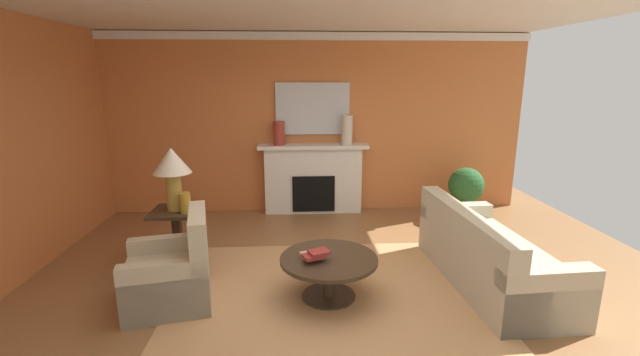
{
  "coord_description": "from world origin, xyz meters",
  "views": [
    {
      "loc": [
        -0.23,
        -4.15,
        2.25
      ],
      "look_at": [
        0.07,
        0.99,
        1.0
      ],
      "focal_mm": 23.67,
      "sensor_mm": 36.0,
      "label": 1
    }
  ],
  "objects": [
    {
      "name": "fireplace",
      "position": [
        0.06,
        2.69,
        0.55
      ],
      "size": [
        1.8,
        0.35,
        1.16
      ],
      "color": "white",
      "rests_on": "ground_plane"
    },
    {
      "name": "book_small_novel",
      "position": [
        -0.01,
        -0.26,
        0.55
      ],
      "size": [
        0.24,
        0.21,
        0.03
      ],
      "primitive_type": "cube",
      "rotation": [
        0.0,
        0.0,
        0.38
      ],
      "color": "maroon",
      "rests_on": "coffee_table"
    },
    {
      "name": "side_table",
      "position": [
        -1.66,
        0.72,
        0.4
      ],
      "size": [
        0.56,
        0.56,
        0.7
      ],
      "color": "#3D2D1E",
      "rests_on": "ground_plane"
    },
    {
      "name": "ground_plane",
      "position": [
        0.0,
        0.0,
        0.0
      ],
      "size": [
        8.56,
        8.56,
        0.0
      ],
      "primitive_type": "plane",
      "color": "olive"
    },
    {
      "name": "armchair_near_window",
      "position": [
        -1.48,
        -0.2,
        0.31
      ],
      "size": [
        0.95,
        0.95,
        0.95
      ],
      "color": "#C1B293",
      "rests_on": "ground_plane"
    },
    {
      "name": "book_art_folio",
      "position": [
        -0.06,
        -0.28,
        0.51
      ],
      "size": [
        0.26,
        0.22,
        0.03
      ],
      "primitive_type": "cube",
      "rotation": [
        0.0,
        0.0,
        0.37
      ],
      "color": "maroon",
      "rests_on": "coffee_table"
    },
    {
      "name": "sofa",
      "position": [
        1.87,
        0.05,
        0.3
      ],
      "size": [
        1.01,
        2.15,
        0.85
      ],
      "color": "#BCB299",
      "rests_on": "ground_plane"
    },
    {
      "name": "vase_mantel_right",
      "position": [
        0.61,
        2.64,
        1.4
      ],
      "size": [
        0.18,
        0.18,
        0.47
      ],
      "primitive_type": "cylinder",
      "color": "beige",
      "rests_on": "fireplace"
    },
    {
      "name": "vase_on_side_table",
      "position": [
        -1.51,
        0.6,
        0.82
      ],
      "size": [
        0.12,
        0.12,
        0.24
      ],
      "primitive_type": "cylinder",
      "color": "#B7892D",
      "rests_on": "side_table"
    },
    {
      "name": "table_lamp",
      "position": [
        -1.66,
        0.72,
        1.22
      ],
      "size": [
        0.44,
        0.44,
        0.75
      ],
      "color": "#B28E38",
      "rests_on": "side_table"
    },
    {
      "name": "ceiling_panel",
      "position": [
        0.0,
        0.3,
        2.97
      ],
      "size": [
        7.18,
        6.28,
        0.06
      ],
      "primitive_type": "cube",
      "color": "white"
    },
    {
      "name": "mantel_mirror",
      "position": [
        0.06,
        2.81,
        1.73
      ],
      "size": [
        1.2,
        0.04,
        0.84
      ],
      "primitive_type": "cube",
      "color": "silver"
    },
    {
      "name": "wall_fireplace",
      "position": [
        0.0,
        2.9,
        1.47
      ],
      "size": [
        7.18,
        0.12,
        2.94
      ],
      "primitive_type": "cube",
      "color": "#CC723D",
      "rests_on": "ground_plane"
    },
    {
      "name": "potted_plant",
      "position": [
        2.49,
        2.23,
        0.49
      ],
      "size": [
        0.56,
        0.56,
        0.83
      ],
      "color": "#333333",
      "rests_on": "ground_plane"
    },
    {
      "name": "crown_moulding",
      "position": [
        0.0,
        2.82,
        2.86
      ],
      "size": [
        7.18,
        0.08,
        0.12
      ],
      "primitive_type": "cube",
      "color": "white"
    },
    {
      "name": "area_rug",
      "position": [
        0.09,
        -0.18,
        0.01
      ],
      "size": [
        3.24,
        2.76,
        0.01
      ],
      "primitive_type": "cube",
      "color": "tan",
      "rests_on": "ground_plane"
    },
    {
      "name": "vase_mantel_left",
      "position": [
        -0.49,
        2.64,
        1.35
      ],
      "size": [
        0.18,
        0.18,
        0.38
      ],
      "primitive_type": "cylinder",
      "color": "#9E3328",
      "rests_on": "fireplace"
    },
    {
      "name": "book_red_cover",
      "position": [
        -0.08,
        -0.15,
        0.47
      ],
      "size": [
        0.25,
        0.21,
        0.05
      ],
      "primitive_type": "cube",
      "rotation": [
        0.0,
        0.0,
        0.33
      ],
      "color": "tan",
      "rests_on": "coffee_table"
    },
    {
      "name": "coffee_table",
      "position": [
        0.09,
        -0.18,
        0.34
      ],
      "size": [
        1.0,
        1.0,
        0.45
      ],
      "color": "#3D2D1E",
      "rests_on": "ground_plane"
    }
  ]
}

